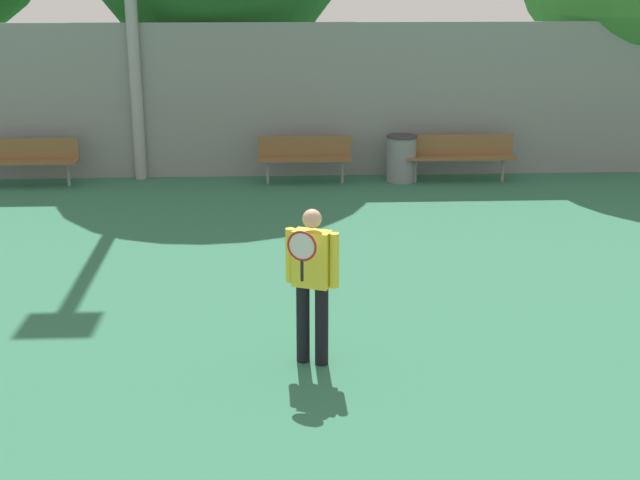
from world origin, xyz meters
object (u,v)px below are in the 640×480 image
Objects in this scene: bench_courtside_near at (305,154)px; bench_by_gate at (27,156)px; trash_bin at (401,158)px; bench_courtside_far at (459,152)px; tennis_player at (312,278)px.

bench_by_gate is at bearing 180.00° from bench_courtside_near.
bench_by_gate is 2.13× the size of trash_bin.
trash_bin is at bearing 0.64° from bench_courtside_near.
bench_courtside_far and bench_by_gate have the same top height.
tennis_player is 8.86m from bench_courtside_far.
tennis_player reaches higher than bench_by_gate.
tennis_player reaches higher than trash_bin.
bench_by_gate is (-8.28, -0.00, -0.00)m from bench_courtside_far.
bench_courtside_near is at bearing -179.36° from trash_bin.
bench_by_gate is at bearing 145.16° from tennis_player.
bench_courtside_near is 0.93× the size of bench_by_gate.
tennis_player is at bearing -91.37° from bench_courtside_near.
tennis_player is at bearing -58.34° from bench_by_gate.
bench_courtside_near is 0.84× the size of bench_courtside_far.
trash_bin reaches higher than bench_courtside_near.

